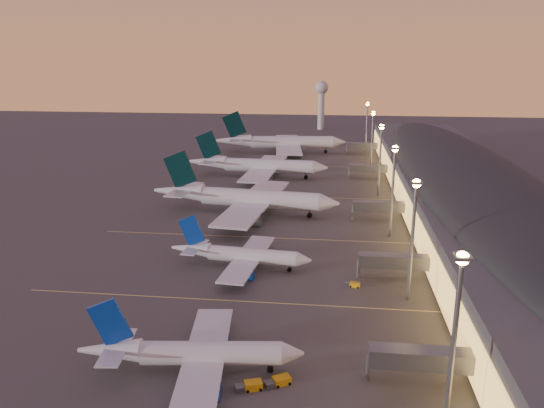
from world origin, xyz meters
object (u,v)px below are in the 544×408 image
Objects in this scene: airliner_wide_near at (244,198)px; radar_tower at (321,97)px; baggage_tug_a at (250,386)px; airliner_wide_mid at (257,166)px; baggage_tug_c at (353,285)px; airliner_narrow_north at (240,255)px; baggage_tug_b at (279,381)px; airliner_wide_far at (280,142)px; airliner_narrow_south at (192,353)px.

airliner_wide_near is 203.95m from radar_tower.
radar_tower is 295.28m from baggage_tug_a.
airliner_wide_mid is 13.37× the size of baggage_tug_a.
airliner_wide_mid is 111.18m from baggage_tug_c.
baggage_tug_a is (-2.00, -294.51, -21.31)m from radar_tower.
airliner_wide_near reaches higher than baggage_tug_a.
baggage_tug_c is at bearing -10.32° from airliner_narrow_north.
baggage_tug_c is at bearing 41.48° from baggage_tug_b.
airliner_wide_mid reaches higher than baggage_tug_a.
radar_tower is at bearing 93.28° from airliner_narrow_north.
airliner_narrow_north reaches higher than baggage_tug_b.
airliner_wide_far is 2.09× the size of radar_tower.
radar_tower is at bearing 81.22° from airliner_narrow_south.
airliner_narrow_north is at bearing 178.33° from baggage_tug_c.
airliner_wide_far reaches higher than airliner_narrow_north.
airliner_narrow_south is 0.53× the size of airliner_wide_far.
airliner_narrow_north is at bearing -92.75° from radar_tower.
baggage_tug_a is at bearing -90.39° from radar_tower.
baggage_tug_a reaches higher than baggage_tug_b.
airliner_wide_near is at bearing 80.77° from baggage_tug_a.
airliner_wide_mid is (-3.50, 52.32, -0.19)m from airliner_wide_near.
airliner_narrow_north reaches higher than baggage_tug_a.
airliner_narrow_south is at bearing -92.35° from radar_tower.
airliner_narrow_south is 8.34× the size of baggage_tug_b.
airliner_wide_mid is 13.63× the size of baggage_tug_b.
airliner_wide_mid is 0.87× the size of airliner_wide_far.
baggage_tug_b is (4.25, 1.73, -0.00)m from baggage_tug_a.
radar_tower is 7.45× the size of baggage_tug_b.
airliner_narrow_south is 8.18× the size of baggage_tug_a.
airliner_wide_near is at bearing 137.05° from baggage_tug_c.
airliner_narrow_south is 141.27m from airliner_wide_mid.
radar_tower is (11.86, 247.11, 18.66)m from airliner_narrow_north.
airliner_narrow_north reaches higher than baggage_tug_c.
baggage_tug_a is 42.99m from baggage_tug_c.
airliner_narrow_south is 88.85m from airliner_wide_near.
radar_tower reaches higher than airliner_wide_mid.
airliner_narrow_south reaches higher than airliner_narrow_north.
airliner_narrow_north is 7.99× the size of baggage_tug_b.
airliner_wide_mid is at bearing 78.49° from baggage_tug_a.
baggage_tug_b is (20.30, -199.37, -5.04)m from airliner_wide_far.
airliner_narrow_south is at bearing -82.40° from airliner_wide_mid.
airliner_wide_near reaches higher than baggage_tug_b.
airliner_narrow_north is 47.87m from baggage_tug_b.
airliner_wide_mid reaches higher than airliner_narrow_north.
airliner_wide_mid is at bearing 87.67° from airliner_narrow_south.
baggage_tug_b is at bearing -93.62° from baggage_tug_c.
airliner_wide_near is (-6.66, 44.69, 1.87)m from airliner_narrow_north.
baggage_tug_b reaches higher than baggage_tug_c.
baggage_tug_c is at bearing -86.68° from radar_tower.
airliner_wide_near is 62.34m from baggage_tug_c.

